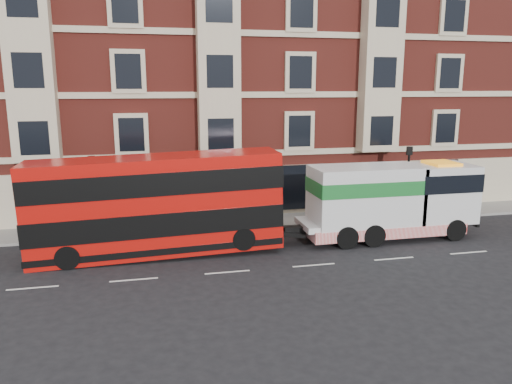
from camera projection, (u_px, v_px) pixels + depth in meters
ground at (227, 272)px, 21.92m from camera, size 120.00×120.00×0.00m
sidewalk at (206, 225)px, 29.06m from camera, size 90.00×3.00×0.15m
victorian_terrace at (197, 55)px, 34.22m from camera, size 45.00×12.00×20.40m
lamp_post_west at (94, 190)px, 25.99m from camera, size 0.35×0.15×4.35m
lamp_post_east at (408, 177)px, 29.83m from camera, size 0.35×0.15×4.35m
double_decker_bus at (156, 203)px, 23.76m from camera, size 11.83×2.72×4.79m
tow_truck at (388, 200)px, 26.42m from camera, size 9.48×2.80×3.95m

